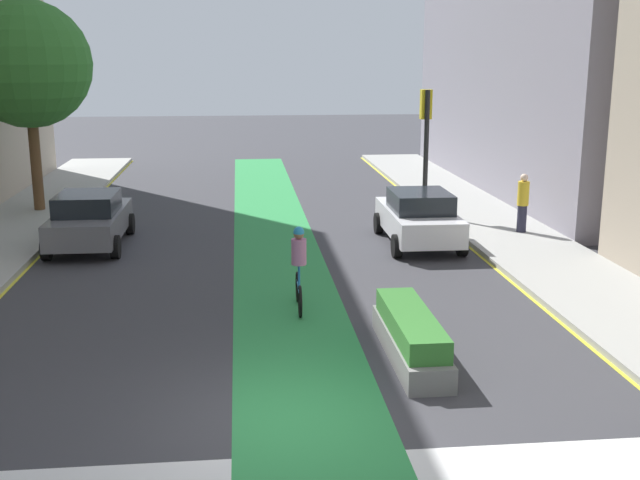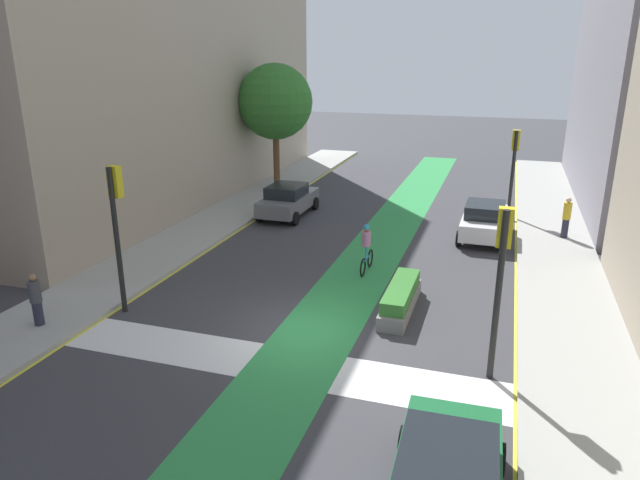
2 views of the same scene
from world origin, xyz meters
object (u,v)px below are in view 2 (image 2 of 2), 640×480
traffic_signal_far_right (514,157)px  cyclist_in_lane (366,247)px  traffic_signal_near_right (501,262)px  street_tree_near (275,102)px  car_white_right_far (484,220)px  pedestrian_sidewalk_left_a (36,300)px  pedestrian_sidewalk_right_a (566,217)px  median_planter (400,298)px  traffic_signal_near_left (116,212)px  car_grey_left_far (288,200)px

traffic_signal_far_right → cyclist_in_lane: size_ratio=2.29×
traffic_signal_near_right → street_tree_near: size_ratio=0.62×
car_white_right_far → pedestrian_sidewalk_left_a: size_ratio=2.69×
street_tree_near → cyclist_in_lane: bearing=-54.5°
pedestrian_sidewalk_right_a → median_planter: pedestrian_sidewalk_right_a is taller
traffic_signal_near_left → pedestrian_sidewalk_right_a: (13.58, 11.71, -2.14)m
traffic_signal_near_left → pedestrian_sidewalk_left_a: bearing=-130.0°
traffic_signal_far_right → pedestrian_sidewalk_right_a: (2.32, -2.89, -1.93)m
traffic_signal_near_left → cyclist_in_lane: size_ratio=2.46×
traffic_signal_far_right → street_tree_near: 13.30m
traffic_signal_near_right → median_planter: traffic_signal_near_right is taller
pedestrian_sidewalk_right_a → street_tree_near: 16.58m
cyclist_in_lane → car_grey_left_far: bearing=131.0°
car_grey_left_far → pedestrian_sidewalk_left_a: size_ratio=2.68×
pedestrian_sidewalk_left_a → street_tree_near: 19.15m
car_white_right_far → median_planter: 8.72m
traffic_signal_far_right → pedestrian_sidewalk_left_a: bearing=-127.9°
traffic_signal_near_right → traffic_signal_far_right: 15.06m
car_grey_left_far → cyclist_in_lane: (5.46, -6.28, 0.17)m
traffic_signal_near_right → traffic_signal_near_left: 11.04m
cyclist_in_lane → median_planter: 3.43m
car_white_right_far → car_grey_left_far: bearing=175.8°
street_tree_near → median_planter: street_tree_near is taller
car_white_right_far → traffic_signal_far_right: bearing=74.3°
traffic_signal_far_right → median_planter: traffic_signal_far_right is taller
car_white_right_far → pedestrian_sidewalk_right_a: size_ratio=2.40×
traffic_signal_near_right → street_tree_near: bearing=126.4°
traffic_signal_far_right → street_tree_near: (-12.95, 2.19, 2.04)m
car_white_right_far → cyclist_in_lane: cyclist_in_lane is taller
traffic_signal_near_right → cyclist_in_lane: size_ratio=2.33×
car_grey_left_far → pedestrian_sidewalk_right_a: size_ratio=2.39×
car_white_right_far → car_grey_left_far: (-9.34, 0.69, 0.00)m
car_grey_left_far → cyclist_in_lane: cyclist_in_lane is taller
car_grey_left_far → street_tree_near: bearing=117.4°
traffic_signal_near_left → median_planter: 9.03m
traffic_signal_far_right → car_white_right_far: bearing=-105.7°
car_grey_left_far → street_tree_near: (-2.62, 5.05, 4.22)m
pedestrian_sidewalk_left_a → street_tree_near: size_ratio=0.22×
cyclist_in_lane → pedestrian_sidewalk_left_a: (-7.99, -7.39, -0.03)m
traffic_signal_near_left → street_tree_near: street_tree_near is taller
traffic_signal_near_right → pedestrian_sidewalk_right_a: 12.59m
traffic_signal_near_right → traffic_signal_far_right: traffic_signal_near_right is taller
traffic_signal_far_right → pedestrian_sidewalk_right_a: size_ratio=2.41×
car_white_right_far → street_tree_near: size_ratio=0.60×
traffic_signal_near_right → pedestrian_sidewalk_right_a: size_ratio=2.46×
car_white_right_far → street_tree_near: street_tree_near is taller
car_white_right_far → car_grey_left_far: size_ratio=1.00×
traffic_signal_near_left → traffic_signal_far_right: traffic_signal_near_left is taller
traffic_signal_near_left → median_planter: (8.18, 2.61, -2.78)m
traffic_signal_near_left → street_tree_near: size_ratio=0.65×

